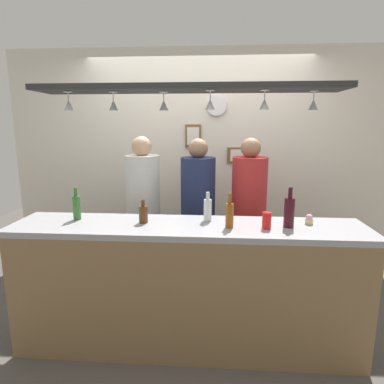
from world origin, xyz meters
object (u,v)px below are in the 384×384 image
drink_can (267,220)px  picture_frame_lower_pair (240,155)px  person_left_white_patterned_shirt (143,202)px  bottle_beer_brown_stubby (143,214)px  bottle_beer_amber_tall (230,214)px  wall_clock (217,106)px  picture_frame_crest (193,136)px  bottle_soda_clear (208,209)px  cupcake (309,220)px  bottle_beer_green_import (77,207)px  bottle_wine_dark_red (289,212)px  person_right_red_shirt (249,205)px  person_middle_navy_shirt (198,204)px

drink_can → picture_frame_lower_pair: size_ratio=0.41×
person_left_white_patterned_shirt → bottle_beer_brown_stubby: bearing=-77.3°
drink_can → person_left_white_patterned_shirt: bearing=142.9°
bottle_beer_amber_tall → wall_clock: (-0.11, 1.44, 0.86)m
picture_frame_crest → bottle_soda_clear: bearing=-80.9°
person_left_white_patterned_shirt → cupcake: (1.44, -0.69, 0.05)m
bottle_beer_green_import → picture_frame_crest: size_ratio=1.00×
bottle_beer_brown_stubby → wall_clock: bearing=68.0°
bottle_soda_clear → bottle_wine_dark_red: 0.62m
person_right_red_shirt → person_left_white_patterned_shirt: bearing=180.0°
cupcake → picture_frame_lower_pair: bearing=108.3°
drink_can → bottle_soda_clear: bearing=158.4°
bottle_beer_brown_stubby → bottle_soda_clear: size_ratio=0.78×
person_middle_navy_shirt → drink_can: bearing=-56.6°
bottle_beer_amber_tall → bottle_wine_dark_red: 0.44m
person_right_red_shirt → bottle_wine_dark_red: bearing=-74.6°
person_right_red_shirt → drink_can: (0.05, -0.83, 0.09)m
person_right_red_shirt → wall_clock: size_ratio=7.43×
cupcake → drink_can: bearing=-158.5°
bottle_beer_amber_tall → drink_can: bearing=-1.1°
person_right_red_shirt → picture_frame_crest: picture_frame_crest is taller
bottle_beer_green_import → drink_can: (1.48, -0.13, -0.04)m
drink_can → picture_frame_lower_pair: picture_frame_lower_pair is taller
bottle_beer_amber_tall → bottle_wine_dark_red: bearing=5.5°
bottle_beer_amber_tall → picture_frame_crest: size_ratio=1.00×
bottle_beer_green_import → picture_frame_lower_pair: picture_frame_lower_pair is taller
bottle_soda_clear → bottle_wine_dark_red: size_ratio=0.77×
person_middle_navy_shirt → picture_frame_lower_pair: bearing=54.2°
picture_frame_lower_pair → bottle_beer_amber_tall: bearing=-96.8°
bottle_soda_clear → person_right_red_shirt: bearing=59.5°
bottle_beer_green_import → person_right_red_shirt: bearing=26.1°
bottle_beer_green_import → picture_frame_lower_pair: (1.38, 1.33, 0.30)m
person_middle_navy_shirt → person_left_white_patterned_shirt: bearing=180.0°
cupcake → picture_frame_crest: (-0.98, 1.32, 0.59)m
bottle_soda_clear → drink_can: size_ratio=1.89×
person_left_white_patterned_shirt → cupcake: person_left_white_patterned_shirt is taller
picture_frame_crest → wall_clock: wall_clock is taller
wall_clock → bottle_beer_green_import: bearing=-129.8°
bottle_soda_clear → wall_clock: (0.06, 1.28, 0.86)m
person_left_white_patterned_shirt → bottle_soda_clear: 0.94m
wall_clock → person_right_red_shirt: bearing=-62.0°
cupcake → picture_frame_lower_pair: 1.44m
person_right_red_shirt → picture_frame_crest: size_ratio=6.29×
person_right_red_shirt → drink_can: person_right_red_shirt is taller
person_right_red_shirt → bottle_beer_amber_tall: person_right_red_shirt is taller
bottle_beer_amber_tall → picture_frame_lower_pair: 1.49m
bottle_wine_dark_red → wall_clock: wall_clock is taller
person_right_red_shirt → bottle_beer_amber_tall: bearing=-105.1°
bottle_wine_dark_red → cupcake: bottle_wine_dark_red is taller
bottle_beer_green_import → drink_can: size_ratio=2.13×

